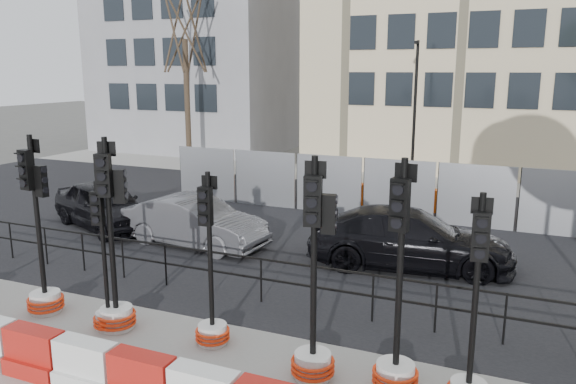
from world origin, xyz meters
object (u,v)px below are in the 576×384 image
at_px(traffic_signal_d, 115,286).
at_px(traffic_signal_h, 470,366).
at_px(car_a, 105,205).
at_px(car_c, 409,239).

height_order(traffic_signal_d, traffic_signal_h, traffic_signal_d).
bearing_deg(traffic_signal_h, traffic_signal_d, 173.05).
bearing_deg(traffic_signal_d, car_a, 114.07).
bearing_deg(traffic_signal_d, traffic_signal_h, -18.26).
distance_m(traffic_signal_d, car_c, 7.17).
height_order(car_a, car_c, car_c).
xyz_separation_m(traffic_signal_h, car_c, (-1.99, 5.66, 0.07)).
xyz_separation_m(traffic_signal_d, car_c, (4.40, 5.66, -0.14)).
xyz_separation_m(traffic_signal_h, car_a, (-11.39, 5.50, 0.06)).
xyz_separation_m(traffic_signal_d, car_a, (-5.00, 5.49, -0.15)).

